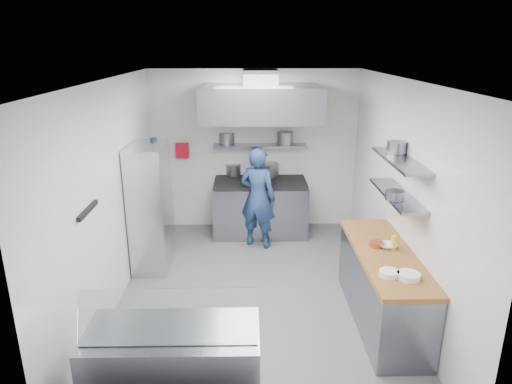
{
  "coord_description": "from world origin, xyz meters",
  "views": [
    {
      "loc": [
        -0.11,
        -5.37,
        3.2
      ],
      "look_at": [
        0.0,
        0.6,
        1.25
      ],
      "focal_mm": 32.0,
      "sensor_mm": 36.0,
      "label": 1
    }
  ],
  "objects_px": {
    "wire_rack": "(151,207)",
    "chef": "(258,198)",
    "gas_range": "(260,209)",
    "display_case": "(175,371)"
  },
  "relations": [
    {
      "from": "gas_range",
      "to": "display_case",
      "type": "xyz_separation_m",
      "value": [
        -0.87,
        -4.1,
        -0.03
      ]
    },
    {
      "from": "gas_range",
      "to": "wire_rack",
      "type": "relative_size",
      "value": 0.86
    },
    {
      "from": "gas_range",
      "to": "chef",
      "type": "relative_size",
      "value": 0.96
    },
    {
      "from": "chef",
      "to": "display_case",
      "type": "bearing_deg",
      "value": 101.22
    },
    {
      "from": "wire_rack",
      "to": "chef",
      "type": "bearing_deg",
      "value": 22.71
    },
    {
      "from": "chef",
      "to": "wire_rack",
      "type": "bearing_deg",
      "value": 46.82
    },
    {
      "from": "wire_rack",
      "to": "display_case",
      "type": "bearing_deg",
      "value": -75.42
    },
    {
      "from": "chef",
      "to": "wire_rack",
      "type": "distance_m",
      "value": 1.71
    },
    {
      "from": "gas_range",
      "to": "wire_rack",
      "type": "bearing_deg",
      "value": -144.08
    },
    {
      "from": "gas_range",
      "to": "display_case",
      "type": "distance_m",
      "value": 4.19
    }
  ]
}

